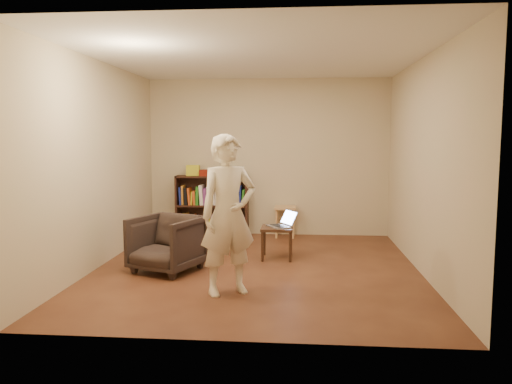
# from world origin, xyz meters

# --- Properties ---
(floor) EXTENTS (4.50, 4.50, 0.00)m
(floor) POSITION_xyz_m (0.00, 0.00, 0.00)
(floor) COLOR #482317
(floor) RESTS_ON ground
(ceiling) EXTENTS (4.50, 4.50, 0.00)m
(ceiling) POSITION_xyz_m (0.00, 0.00, 2.60)
(ceiling) COLOR white
(ceiling) RESTS_ON wall_back
(wall_back) EXTENTS (4.00, 0.00, 4.00)m
(wall_back) POSITION_xyz_m (0.00, 2.25, 1.30)
(wall_back) COLOR #C3BB93
(wall_back) RESTS_ON floor
(wall_left) EXTENTS (0.00, 4.50, 4.50)m
(wall_left) POSITION_xyz_m (-2.00, 0.00, 1.30)
(wall_left) COLOR #C3BB93
(wall_left) RESTS_ON floor
(wall_right) EXTENTS (0.00, 4.50, 4.50)m
(wall_right) POSITION_xyz_m (2.00, 0.00, 1.30)
(wall_right) COLOR #C3BB93
(wall_right) RESTS_ON floor
(bookshelf) EXTENTS (1.20, 0.30, 1.00)m
(bookshelf) POSITION_xyz_m (-0.92, 2.09, 0.44)
(bookshelf) COLOR black
(bookshelf) RESTS_ON floor
(box_yellow) EXTENTS (0.22, 0.17, 0.17)m
(box_yellow) POSITION_xyz_m (-1.25, 2.10, 1.09)
(box_yellow) COLOR yellow
(box_yellow) RESTS_ON bookshelf
(red_cloth) EXTENTS (0.32, 0.26, 0.10)m
(red_cloth) POSITION_xyz_m (-0.96, 2.05, 1.05)
(red_cloth) COLOR maroon
(red_cloth) RESTS_ON bookshelf
(box_green) EXTENTS (0.18, 0.18, 0.16)m
(box_green) POSITION_xyz_m (-0.65, 2.08, 1.08)
(box_green) COLOR #28771F
(box_green) RESTS_ON bookshelf
(box_white) EXTENTS (0.11, 0.11, 0.08)m
(box_white) POSITION_xyz_m (-0.40, 2.07, 1.04)
(box_white) COLOR white
(box_white) RESTS_ON bookshelf
(stool) EXTENTS (0.35, 0.35, 0.50)m
(stool) POSITION_xyz_m (0.30, 2.03, 0.41)
(stool) COLOR tan
(stool) RESTS_ON floor
(armchair) EXTENTS (0.97, 0.98, 0.69)m
(armchair) POSITION_xyz_m (-1.09, -0.21, 0.34)
(armchair) COLOR #2D251E
(armchair) RESTS_ON floor
(side_table) EXTENTS (0.42, 0.42, 0.43)m
(side_table) POSITION_xyz_m (0.23, 0.55, 0.36)
(side_table) COLOR black
(side_table) RESTS_ON floor
(laptop) EXTENTS (0.45, 0.45, 0.22)m
(laptop) POSITION_xyz_m (0.31, 0.57, 0.49)
(laptop) COLOR #AEAEB3
(laptop) RESTS_ON side_table
(person) EXTENTS (0.73, 0.65, 1.67)m
(person) POSITION_xyz_m (-0.21, -1.01, 0.84)
(person) COLOR beige
(person) RESTS_ON floor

